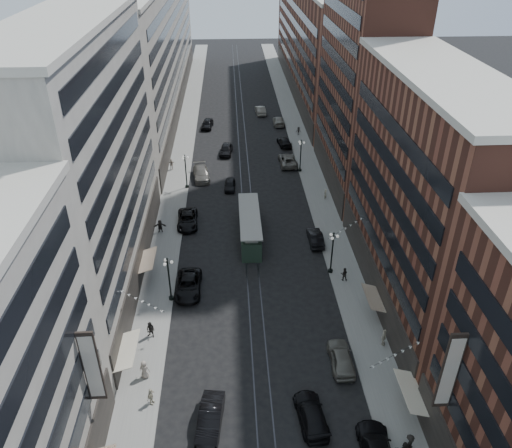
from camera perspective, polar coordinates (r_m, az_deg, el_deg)
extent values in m
plane|color=black|center=(83.19, -1.30, 5.86)|extent=(220.00, 220.00, 0.00)
cube|color=gray|center=(92.67, -8.40, 8.34)|extent=(4.00, 180.00, 0.15)
cube|color=gray|center=(93.19, 5.34, 8.68)|extent=(4.00, 180.00, 0.15)
cube|color=#2D2D33|center=(92.29, -1.95, 8.52)|extent=(0.12, 180.00, 0.02)
cube|color=#2D2D33|center=(92.32, -1.07, 8.54)|extent=(0.12, 180.00, 0.02)
cube|color=#ACA699|center=(54.81, -18.61, 6.21)|extent=(8.00, 36.00, 28.00)
cube|color=#ACA699|center=(114.33, -11.11, 19.32)|extent=(8.00, 90.00, 26.00)
cube|color=brown|center=(52.81, 18.61, 2.80)|extent=(8.00, 30.00, 24.00)
cube|color=brown|center=(75.07, 12.49, 19.31)|extent=(8.00, 26.00, 42.00)
cube|color=brown|center=(123.88, 6.25, 20.12)|extent=(8.00, 72.00, 24.00)
cylinder|color=black|center=(56.25, -9.65, -8.33)|extent=(0.56, 0.56, 0.30)
cylinder|color=black|center=(54.73, -9.87, -6.35)|extent=(0.18, 0.18, 5.20)
sphere|color=black|center=(53.09, -10.14, -3.96)|extent=(0.24, 0.24, 0.24)
sphere|color=white|center=(53.26, -9.62, -4.30)|extent=(0.36, 0.36, 0.36)
sphere|color=white|center=(53.66, -10.30, -4.07)|extent=(0.36, 0.36, 0.36)
sphere|color=white|center=(53.03, -10.39, -4.56)|extent=(0.36, 0.36, 0.36)
cylinder|color=black|center=(78.85, -7.89, 4.28)|extent=(0.56, 0.56, 0.30)
cylinder|color=black|center=(77.78, -8.02, 5.89)|extent=(0.18, 0.18, 5.20)
sphere|color=black|center=(76.63, -8.17, 7.78)|extent=(0.24, 0.24, 0.24)
sphere|color=white|center=(76.75, -7.81, 7.52)|extent=(0.36, 0.36, 0.36)
sphere|color=white|center=(77.16, -8.29, 7.62)|extent=(0.36, 0.36, 0.36)
sphere|color=white|center=(76.45, -8.34, 7.38)|extent=(0.36, 0.36, 0.36)
cylinder|color=black|center=(60.04, 8.49, -5.30)|extent=(0.56, 0.56, 0.30)
cylinder|color=black|center=(58.62, 8.68, -3.38)|extent=(0.18, 0.18, 5.20)
sphere|color=black|center=(57.09, 8.90, -1.07)|extent=(0.24, 0.24, 0.24)
sphere|color=white|center=(57.39, 9.31, -1.39)|extent=(0.36, 0.36, 0.36)
sphere|color=white|center=(57.58, 8.57, -1.21)|extent=(0.36, 0.36, 0.36)
sphere|color=white|center=(56.94, 8.72, -1.63)|extent=(0.36, 0.36, 0.36)
cylinder|color=black|center=(83.81, 5.04, 6.17)|extent=(0.56, 0.56, 0.30)
cylinder|color=black|center=(82.80, 5.12, 7.70)|extent=(0.18, 0.18, 5.20)
sphere|color=black|center=(81.72, 5.21, 9.50)|extent=(0.24, 0.24, 0.24)
sphere|color=white|center=(81.93, 5.51, 9.24)|extent=(0.36, 0.36, 0.36)
sphere|color=white|center=(82.20, 5.00, 9.34)|extent=(0.36, 0.36, 0.36)
sphere|color=white|center=(81.48, 5.07, 9.14)|extent=(0.36, 0.36, 0.36)
cube|color=#24392B|center=(65.38, -0.71, -0.52)|extent=(2.47, 11.87, 2.57)
cube|color=gray|center=(64.55, -0.72, 0.68)|extent=(1.58, 10.88, 0.59)
cube|color=gray|center=(64.35, -0.72, 0.98)|extent=(2.67, 12.06, 0.15)
cylinder|color=black|center=(62.18, -0.53, -3.42)|extent=(2.27, 0.69, 0.69)
cylinder|color=black|center=(69.66, -0.87, 0.76)|extent=(2.27, 0.69, 0.69)
imported|color=black|center=(56.86, -7.72, -6.94)|extent=(2.85, 6.02, 1.66)
imported|color=#68665C|center=(48.92, 9.71, -14.81)|extent=(2.12, 5.15, 1.75)
imported|color=black|center=(44.08, -5.25, -21.27)|extent=(2.47, 5.48, 1.75)
imported|color=black|center=(44.51, 6.33, -20.80)|extent=(2.78, 5.65, 1.58)
imported|color=gray|center=(48.03, -12.64, -15.91)|extent=(1.02, 0.68, 1.93)
imported|color=black|center=(51.67, -11.94, -11.75)|extent=(1.01, 0.81, 1.83)
imported|color=black|center=(44.11, 17.12, -22.79)|extent=(1.16, 0.95, 1.68)
imported|color=beige|center=(51.38, 14.40, -12.42)|extent=(0.84, 1.20, 1.87)
imported|color=black|center=(68.91, -7.84, 0.52)|extent=(2.94, 5.96, 1.63)
imported|color=#68645C|center=(81.45, -6.28, 5.77)|extent=(3.24, 6.32, 1.75)
imported|color=black|center=(102.72, -5.59, 11.33)|extent=(2.65, 5.28, 1.73)
imported|color=black|center=(64.85, 6.80, -1.57)|extent=(1.72, 4.82, 1.58)
imported|color=#626057|center=(85.96, 3.65, 7.29)|extent=(2.99, 6.14, 1.68)
imported|color=black|center=(93.77, 3.25, 9.35)|extent=(2.71, 5.31, 1.48)
imported|color=black|center=(90.10, -3.44, 8.49)|extent=(2.65, 5.31, 1.74)
imported|color=gray|center=(110.25, 0.50, 12.88)|extent=(2.25, 5.37, 1.73)
imported|color=black|center=(67.56, -10.91, -0.23)|extent=(1.69, 0.54, 1.81)
imported|color=#B5A596|center=(84.81, -9.63, 6.75)|extent=(1.18, 0.66, 1.91)
imported|color=black|center=(58.62, 10.04, -5.65)|extent=(0.88, 0.58, 1.67)
imported|color=#BEB89E|center=(75.27, 7.93, 3.45)|extent=(0.68, 0.66, 1.58)
imported|color=black|center=(98.55, 4.88, 10.54)|extent=(1.12, 0.66, 1.62)
imported|color=gray|center=(104.14, 2.61, 11.68)|extent=(2.35, 5.46, 1.57)
imported|color=black|center=(77.79, -3.00, 4.49)|extent=(1.89, 4.20, 1.40)
imported|color=beige|center=(46.00, -11.92, -18.73)|extent=(0.84, 1.11, 1.72)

